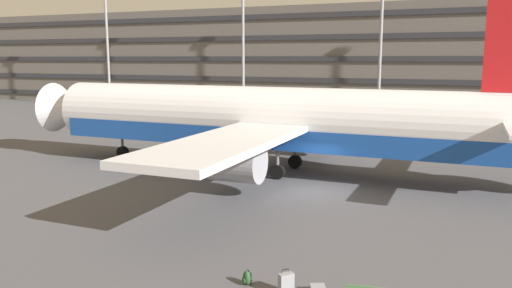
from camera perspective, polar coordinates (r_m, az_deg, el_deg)
ground_plane at (r=28.75m, az=6.14°, el=-5.24°), size 600.00×600.00×0.00m
terminal_structure at (r=76.69m, az=16.79°, el=9.17°), size 146.51×16.95×14.52m
airliner at (r=32.55m, az=2.15°, el=2.60°), size 37.23×29.84×11.52m
light_mast_far_left at (r=77.19m, az=-16.51°, el=13.51°), size 1.80×0.50×22.75m
light_mast_left at (r=66.31m, az=-1.48°, el=15.86°), size 1.80×0.50×25.60m
suitcase_laid_flat at (r=16.54m, az=3.41°, el=-15.36°), size 0.49×0.51×0.81m
backpack_silver at (r=17.19m, az=-1.08°, el=-14.85°), size 0.41×0.41×0.53m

